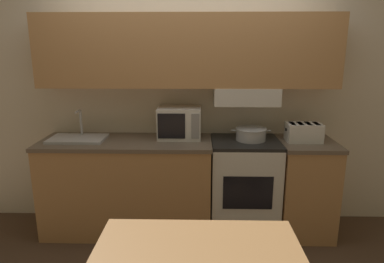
% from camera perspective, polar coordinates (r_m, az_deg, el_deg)
% --- Properties ---
extents(ground_plane, '(16.00, 16.00, 0.00)m').
position_cam_1_polar(ground_plane, '(3.77, -0.60, -13.70)').
color(ground_plane, '#4C3828').
extents(wall_back, '(5.12, 0.38, 2.55)m').
position_cam_1_polar(wall_back, '(3.29, -0.46, 9.10)').
color(wall_back, silver).
rests_on(wall_back, ground_plane).
extents(lower_counter_main, '(1.59, 0.59, 0.91)m').
position_cam_1_polar(lower_counter_main, '(3.39, -10.61, -8.83)').
color(lower_counter_main, tan).
rests_on(lower_counter_main, ground_plane).
extents(lower_counter_right_stub, '(0.51, 0.59, 0.91)m').
position_cam_1_polar(lower_counter_right_stub, '(3.47, 18.18, -8.77)').
color(lower_counter_right_stub, tan).
rests_on(lower_counter_right_stub, ground_plane).
extents(stove_range, '(0.63, 0.55, 0.91)m').
position_cam_1_polar(stove_range, '(3.36, 8.62, -8.96)').
color(stove_range, silver).
rests_on(stove_range, ground_plane).
extents(cooking_pot, '(0.37, 0.29, 0.12)m').
position_cam_1_polar(cooking_pot, '(3.22, 9.79, -0.35)').
color(cooking_pot, '#B7BABF').
rests_on(cooking_pot, stove_range).
extents(microwave, '(0.40, 0.32, 0.30)m').
position_cam_1_polar(microwave, '(3.25, -2.10, 1.54)').
color(microwave, silver).
rests_on(microwave, lower_counter_main).
extents(toaster, '(0.32, 0.21, 0.17)m').
position_cam_1_polar(toaster, '(3.29, 18.10, -0.10)').
color(toaster, silver).
rests_on(toaster, lower_counter_right_stub).
extents(sink_basin, '(0.51, 0.32, 0.27)m').
position_cam_1_polar(sink_basin, '(3.36, -18.51, -1.03)').
color(sink_basin, '#B7BABF').
rests_on(sink_basin, lower_counter_main).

